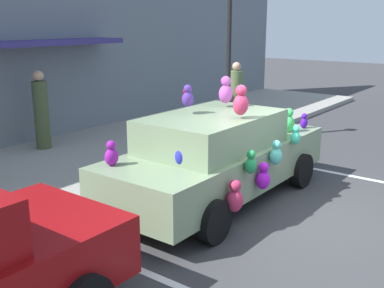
{
  "coord_description": "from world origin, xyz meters",
  "views": [
    {
      "loc": [
        -6.43,
        -2.91,
        3.02
      ],
      "look_at": [
        0.02,
        1.96,
        0.9
      ],
      "focal_mm": 43.68,
      "sensor_mm": 36.0,
      "label": 1
    }
  ],
  "objects_px": {
    "pedestrian_near_shopfront": "(41,112)",
    "pedestrian_walking_past": "(236,95)",
    "plush_covered_car": "(219,155)",
    "street_lamp_post": "(229,39)"
  },
  "relations": [
    {
      "from": "pedestrian_near_shopfront",
      "to": "pedestrian_walking_past",
      "type": "bearing_deg",
      "value": -22.14
    },
    {
      "from": "plush_covered_car",
      "to": "pedestrian_near_shopfront",
      "type": "bearing_deg",
      "value": 90.61
    },
    {
      "from": "plush_covered_car",
      "to": "pedestrian_walking_past",
      "type": "relative_size",
      "value": 2.65
    },
    {
      "from": "plush_covered_car",
      "to": "street_lamp_post",
      "type": "xyz_separation_m",
      "value": [
        3.62,
        2.15,
        1.8
      ]
    },
    {
      "from": "street_lamp_post",
      "to": "pedestrian_near_shopfront",
      "type": "xyz_separation_m",
      "value": [
        -3.67,
        2.73,
        -1.61
      ]
    },
    {
      "from": "street_lamp_post",
      "to": "pedestrian_near_shopfront",
      "type": "height_order",
      "value": "street_lamp_post"
    },
    {
      "from": "pedestrian_near_shopfront",
      "to": "pedestrian_walking_past",
      "type": "height_order",
      "value": "pedestrian_near_shopfront"
    },
    {
      "from": "plush_covered_car",
      "to": "street_lamp_post",
      "type": "height_order",
      "value": "street_lamp_post"
    },
    {
      "from": "street_lamp_post",
      "to": "plush_covered_car",
      "type": "bearing_deg",
      "value": -149.26
    },
    {
      "from": "street_lamp_post",
      "to": "pedestrian_walking_past",
      "type": "bearing_deg",
      "value": 24.3
    }
  ]
}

